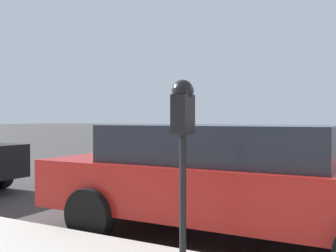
{
  "coord_description": "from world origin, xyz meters",
  "views": [
    {
      "loc": [
        -5.69,
        -0.79,
        1.47
      ],
      "look_at": [
        -2.47,
        0.98,
        1.41
      ],
      "focal_mm": 42.0,
      "sensor_mm": 36.0,
      "label": 1
    }
  ],
  "objects": [
    {
      "name": "parking_meter",
      "position": [
        -2.67,
        0.72,
        1.43
      ],
      "size": [
        0.21,
        0.19,
        1.64
      ],
      "color": "black",
      "rests_on": "sidewalk"
    },
    {
      "name": "car_red",
      "position": [
        -1.03,
        0.85,
        0.75
      ],
      "size": [
        2.17,
        4.91,
        1.4
      ],
      "rotation": [
        0.0,
        0.0,
        3.15
      ],
      "color": "#B21E19",
      "rests_on": "ground_plane"
    },
    {
      "name": "ground_plane",
      "position": [
        0.0,
        0.0,
        0.0
      ],
      "size": [
        220.0,
        220.0,
        0.0
      ],
      "primitive_type": "plane",
      "color": "#3D3A3A"
    }
  ]
}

